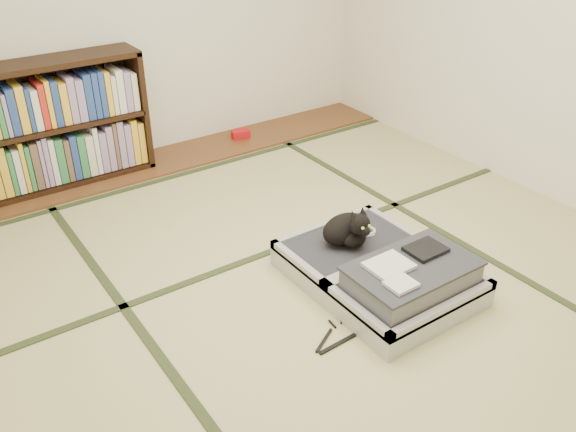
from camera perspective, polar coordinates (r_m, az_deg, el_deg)
floor at (r=3.53m, az=2.58°, el=-6.09°), size 4.50×4.50×0.00m
wood_strip at (r=5.04m, az=-11.26°, el=5.18°), size 4.00×0.50×0.02m
red_item at (r=5.34m, az=-4.46°, el=7.64°), size 0.17×0.12×0.07m
room_shell at (r=2.92m, az=3.26°, el=17.79°), size 4.50×4.50×4.50m
tatami_borders at (r=3.86m, az=-1.83°, el=-2.50°), size 4.00×4.50×0.01m
bookcase at (r=4.71m, az=-21.46°, el=7.68°), size 1.40×0.32×0.92m
suitcase at (r=3.45m, az=8.89°, el=-5.25°), size 0.77×1.03×0.30m
cat at (r=3.54m, az=5.68°, el=-1.26°), size 0.34×0.34×0.28m
cable_coil at (r=3.71m, az=7.44°, el=-1.42°), size 0.11×0.11×0.03m
hanger at (r=3.16m, az=5.34°, el=-11.00°), size 0.39×0.18×0.01m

